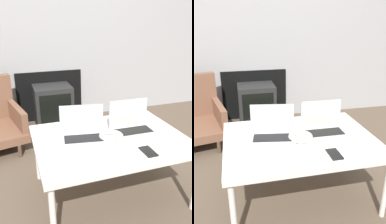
# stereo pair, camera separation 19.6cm
# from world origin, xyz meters

# --- Properties ---
(ground_plane) EXTENTS (14.00, 14.00, 0.00)m
(ground_plane) POSITION_xyz_m (0.00, 0.00, 0.00)
(ground_plane) COLOR brown
(wall_back) EXTENTS (7.00, 0.08, 2.60)m
(wall_back) POSITION_xyz_m (-0.00, 1.87, 1.29)
(wall_back) COLOR #999999
(wall_back) RESTS_ON ground_plane
(table) EXTENTS (1.03, 0.78, 0.46)m
(table) POSITION_xyz_m (0.00, 0.23, 0.42)
(table) COLOR silver
(table) RESTS_ON ground_plane
(laptop_left) EXTENTS (0.34, 0.27, 0.22)m
(laptop_left) POSITION_xyz_m (-0.18, 0.28, 0.51)
(laptop_left) COLOR #B2B2B7
(laptop_left) RESTS_ON table
(laptop_right) EXTENTS (0.31, 0.22, 0.22)m
(laptop_right) POSITION_xyz_m (0.19, 0.28, 0.51)
(laptop_right) COLOR #B2B2B7
(laptop_right) RESTS_ON table
(headphones) EXTENTS (0.17, 0.17, 0.03)m
(headphones) POSITION_xyz_m (-0.00, 0.21, 0.48)
(headphones) COLOR beige
(headphones) RESTS_ON table
(phone) EXTENTS (0.07, 0.13, 0.01)m
(phone) POSITION_xyz_m (0.14, -0.04, 0.46)
(phone) COLOR black
(phone) RESTS_ON table
(tv) EXTENTS (0.43, 0.38, 0.49)m
(tv) POSITION_xyz_m (-0.16, 1.64, 0.24)
(tv) COLOR black
(tv) RESTS_ON ground_plane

